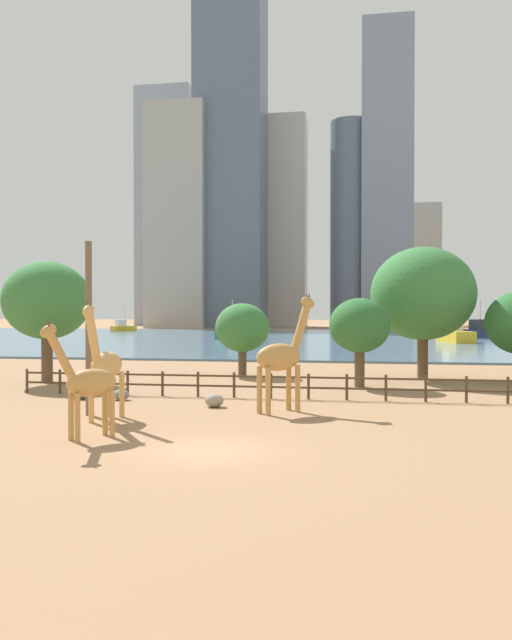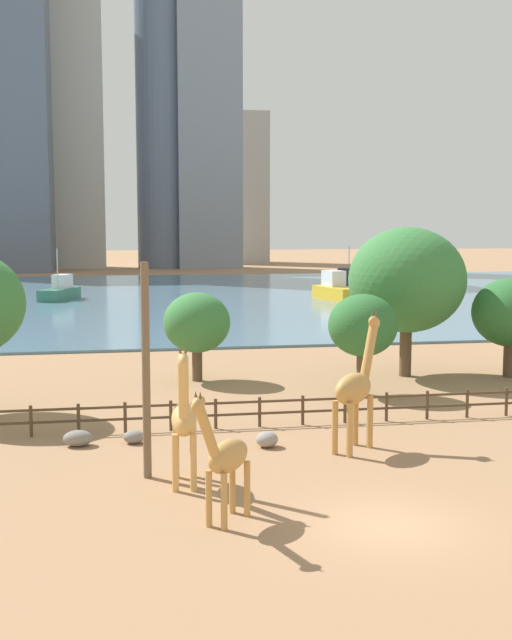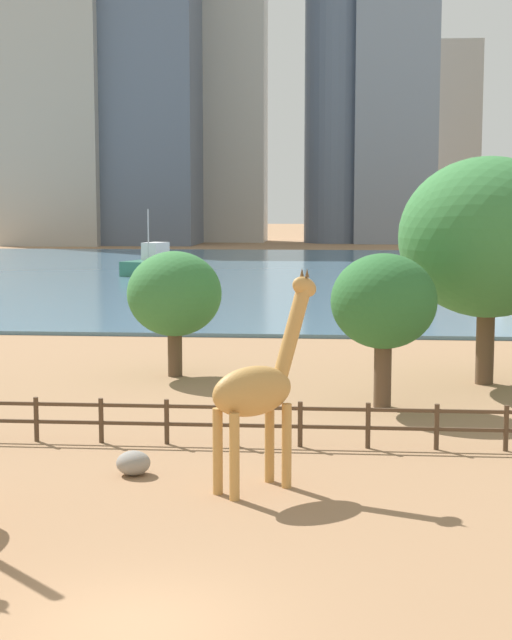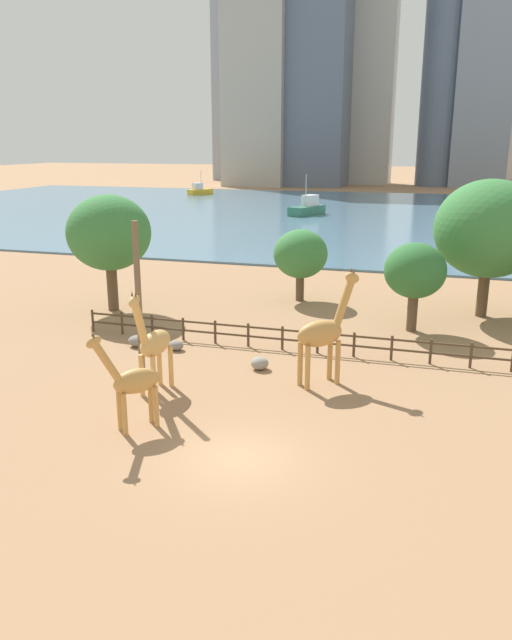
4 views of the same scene
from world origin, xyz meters
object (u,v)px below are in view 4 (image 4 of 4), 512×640
(tree_right_small, at_px, (109,233))
(boat_barge, at_px, (200,191))
(utility_pole, at_px, (139,304))
(giraffe_young, at_px, (132,382))
(boulder_small, at_px, (176,345))
(giraffe_companion, at_px, (153,344))
(giraffe_tall, at_px, (323,333))
(tree_right_tall, at_px, (301,254))
(boat_tug, at_px, (308,208))
(boulder_by_pole, at_px, (260,363))
(tree_center_broad, at_px, (415,271))
(boulder_near_fence, at_px, (138,341))
(tree_left_large, at_px, (489,229))

(tree_right_small, height_order, boat_barge, tree_right_small)
(utility_pole, bearing_deg, giraffe_young, -66.41)
(giraffe_young, bearing_deg, boulder_small, -125.52)
(giraffe_companion, bearing_deg, giraffe_tall, 120.24)
(boat_barge, bearing_deg, giraffe_companion, -129.28)
(tree_right_tall, distance_m, boat_tug, 51.80)
(utility_pole, distance_m, boulder_small, 5.70)
(boulder_small, relative_size, boat_tug, 0.12)
(tree_right_tall, distance_m, boat_barge, 90.49)
(giraffe_young, bearing_deg, tree_right_tall, -143.90)
(giraffe_companion, relative_size, boat_barge, 0.86)
(boulder_small, bearing_deg, boulder_by_pole, -16.10)
(giraffe_tall, bearing_deg, boat_barge, 70.86)
(boulder_small, bearing_deg, tree_right_small, 138.67)
(giraffe_companion, bearing_deg, tree_center_broad, 147.20)
(boulder_near_fence, height_order, tree_left_large, tree_left_large)
(boulder_by_pole, relative_size, tree_right_small, 0.12)
(boulder_near_fence, bearing_deg, giraffe_young, -63.49)
(boulder_by_pole, xyz_separation_m, tree_right_small, (-12.47, 7.94, 4.77))
(tree_center_broad, distance_m, tree_right_tall, 9.52)
(giraffe_tall, relative_size, tree_left_large, 0.62)
(giraffe_tall, distance_m, giraffe_young, 9.05)
(giraffe_tall, bearing_deg, tree_right_tall, 62.70)
(giraffe_companion, distance_m, boulder_near_fence, 6.98)
(boulder_small, relative_size, tree_center_broad, 0.16)
(boat_barge, bearing_deg, giraffe_tall, -125.20)
(giraffe_young, bearing_deg, tree_right_small, -108.24)
(giraffe_young, height_order, boulder_by_pole, giraffe_young)
(giraffe_companion, height_order, boat_tug, boat_tug)
(tree_center_broad, bearing_deg, boulder_near_fence, -152.13)
(giraffe_young, height_order, boulder_near_fence, giraffe_young)
(boulder_by_pole, relative_size, boat_barge, 0.15)
(giraffe_tall, relative_size, giraffe_companion, 1.08)
(giraffe_companion, distance_m, giraffe_young, 3.72)
(giraffe_young, relative_size, boat_barge, 0.74)
(boulder_near_fence, relative_size, tree_right_tall, 0.23)
(tree_left_large, relative_size, boat_barge, 1.52)
(utility_pole, distance_m, boulder_near_fence, 6.17)
(giraffe_companion, height_order, tree_center_broad, tree_center_broad)
(boulder_by_pole, bearing_deg, utility_pole, -147.47)
(giraffe_companion, distance_m, boulder_by_pole, 5.81)
(tree_left_large, relative_size, boat_tug, 1.22)
(giraffe_companion, height_order, utility_pole, utility_pole)
(giraffe_young, xyz_separation_m, tree_right_tall, (1.45, 21.81, 1.29))
(boulder_small, relative_size, boat_barge, 0.15)
(boulder_small, bearing_deg, utility_pole, -85.59)
(tree_right_tall, bearing_deg, boulder_by_pole, -84.82)
(giraffe_companion, distance_m, tree_center_broad, 16.60)
(giraffe_young, bearing_deg, tree_center_broad, -169.65)
(giraffe_tall, xyz_separation_m, tree_center_broad, (3.40, 9.82, 1.10))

